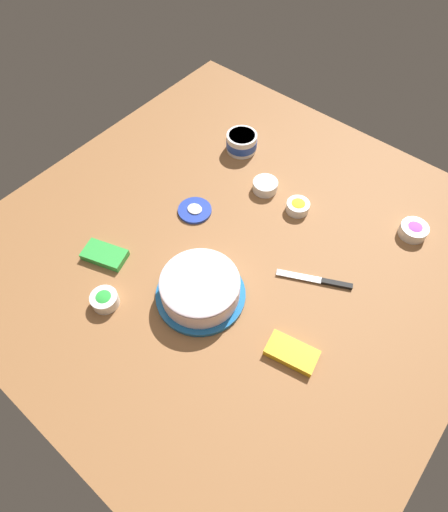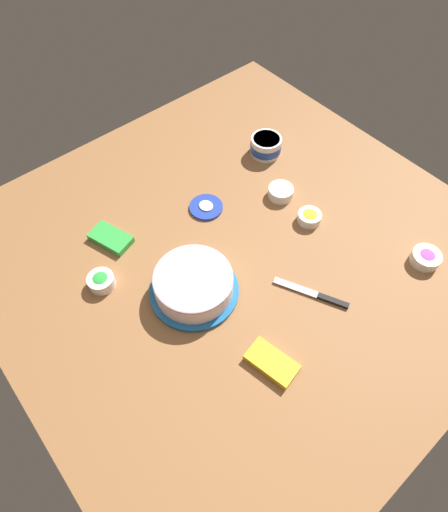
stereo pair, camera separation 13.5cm
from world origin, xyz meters
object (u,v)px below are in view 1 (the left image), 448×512
object	(u,v)px
frosting_tub_lid	(195,210)
sprinkle_bowl_yellow	(298,206)
frosted_cake	(200,288)
sprinkle_bowl_blue	(265,185)
spreading_knife	(321,281)
sprinkle_bowl_green	(104,299)
candy_box_upper	(292,353)
frosting_tub	(242,142)
candy_box_lower	(105,255)
sprinkle_bowl_rainbow	(414,230)

from	to	relation	value
frosting_tub_lid	sprinkle_bowl_yellow	world-z (taller)	sprinkle_bowl_yellow
frosted_cake	sprinkle_bowl_blue	xyz separation A→B (m)	(0.11, -0.48, -0.02)
spreading_knife	frosted_cake	bearing A→B (deg)	47.29
frosting_tub_lid	sprinkle_bowl_green	world-z (taller)	sprinkle_bowl_green
sprinkle_bowl_green	candy_box_upper	bearing A→B (deg)	-157.04
frosted_cake	sprinkle_bowl_blue	distance (m)	0.49
frosting_tub	candy_box_lower	xyz separation A→B (m)	(0.02, 0.68, -0.02)
frosting_tub	spreading_knife	bearing A→B (deg)	150.73
frosted_cake	candy_box_lower	xyz separation A→B (m)	(0.33, 0.09, -0.03)
sprinkle_bowl_blue	candy_box_lower	distance (m)	0.61
frosting_tub	candy_box_lower	world-z (taller)	frosting_tub
sprinkle_bowl_rainbow	candy_box_lower	distance (m)	1.02
sprinkle_bowl_green	sprinkle_bowl_rainbow	bearing A→B (deg)	-125.42
frosting_tub	sprinkle_bowl_green	bearing A→B (deg)	97.76
sprinkle_bowl_rainbow	candy_box_lower	world-z (taller)	sprinkle_bowl_rainbow
frosting_tub_lid	spreading_knife	bearing A→B (deg)	-175.83
spreading_knife	candy_box_lower	bearing A→B (deg)	31.86
sprinkle_bowl_green	sprinkle_bowl_blue	size ratio (longest dim) A/B	0.92
candy_box_upper	sprinkle_bowl_green	bearing A→B (deg)	11.65
frosting_tub	sprinkle_bowl_blue	distance (m)	0.23
spreading_knife	sprinkle_bowl_yellow	bearing A→B (deg)	-41.54
spreading_knife	sprinkle_bowl_rainbow	bearing A→B (deg)	-110.59
frosting_tub	sprinkle_bowl_green	xyz separation A→B (m)	(-0.11, 0.79, -0.01)
spreading_knife	candy_box_upper	world-z (taller)	candy_box_upper
sprinkle_bowl_yellow	sprinkle_bowl_green	bearing A→B (deg)	70.71
sprinkle_bowl_blue	candy_box_upper	xyz separation A→B (m)	(-0.43, 0.46, -0.01)
frosted_cake	frosting_tub_lid	size ratio (longest dim) A/B	2.32
candy_box_lower	candy_box_upper	xyz separation A→B (m)	(-0.65, -0.11, 0.00)
frosting_tub_lid	sprinkle_bowl_yellow	distance (m)	0.36
sprinkle_bowl_green	candy_box_lower	bearing A→B (deg)	-40.78
frosting_tub_lid	sprinkle_bowl_blue	distance (m)	0.27
frosted_cake	sprinkle_bowl_rainbow	bearing A→B (deg)	-121.61
spreading_knife	candy_box_lower	world-z (taller)	candy_box_lower
sprinkle_bowl_rainbow	candy_box_upper	size ratio (longest dim) A/B	0.64
sprinkle_bowl_rainbow	candy_box_upper	xyz separation A→B (m)	(0.07, 0.61, -0.01)
frosting_tub	sprinkle_bowl_yellow	world-z (taller)	frosting_tub
candy_box_lower	sprinkle_bowl_green	bearing A→B (deg)	121.08
sprinkle_bowl_blue	candy_box_upper	distance (m)	0.63
frosted_cake	candy_box_upper	xyz separation A→B (m)	(-0.32, -0.02, -0.03)
frosting_tub	candy_box_upper	world-z (taller)	frosting_tub
frosted_cake	sprinkle_bowl_green	size ratio (longest dim) A/B	3.32
frosting_tub	sprinkle_bowl_rainbow	bearing A→B (deg)	-176.97
sprinkle_bowl_blue	frosted_cake	bearing A→B (deg)	103.29
frosting_tub_lid	sprinkle_bowl_rainbow	world-z (taller)	sprinkle_bowl_rainbow
sprinkle_bowl_yellow	sprinkle_bowl_blue	distance (m)	0.15
spreading_knife	frosting_tub	bearing A→B (deg)	-29.27
frosting_tub_lid	candy_box_lower	xyz separation A→B (m)	(0.09, 0.33, 0.01)
spreading_knife	sprinkle_bowl_rainbow	distance (m)	0.38
sprinkle_bowl_yellow	frosted_cake	bearing A→B (deg)	86.07
frosting_tub_lid	candy_box_upper	bearing A→B (deg)	158.57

